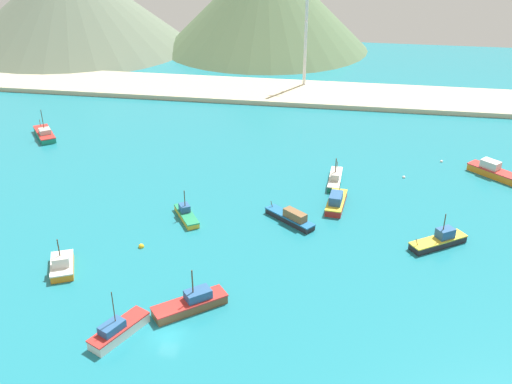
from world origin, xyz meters
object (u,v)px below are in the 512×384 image
object	(u,v)px
fishing_boat_8	(45,134)
buoy_0	(141,246)
fishing_boat_4	(291,218)
fishing_boat_9	(494,172)
fishing_boat_7	(439,240)
fishing_boat_11	(186,214)
fishing_boat_6	(62,265)
buoy_2	(404,177)
radio_tower	(306,34)
buoy_1	(441,161)
fishing_boat_0	(118,330)
fishing_boat_2	(191,303)
fishing_boat_3	(336,202)
fishing_boat_10	(335,179)

from	to	relation	value
fishing_boat_8	buoy_0	xyz separation A→B (m)	(37.63, -41.17, -0.70)
fishing_boat_4	fishing_boat_9	world-z (taller)	fishing_boat_9
fishing_boat_7	fishing_boat_11	distance (m)	42.04
fishing_boat_6	buoy_2	size ratio (longest dim) A/B	12.13
fishing_boat_9	radio_tower	bearing A→B (deg)	129.04
fishing_boat_8	buoy_2	size ratio (longest dim) A/B	16.17
buoy_1	fishing_boat_0	bearing A→B (deg)	-126.87
fishing_boat_7	fishing_boat_2	bearing A→B (deg)	-147.79
fishing_boat_0	fishing_boat_6	distance (m)	18.34
fishing_boat_3	fishing_boat_10	world-z (taller)	fishing_boat_10
fishing_boat_11	radio_tower	size ratio (longest dim) A/B	0.26
fishing_boat_6	fishing_boat_7	distance (m)	58.26
fishing_boat_9	fishing_boat_4	bearing A→B (deg)	-146.86
fishing_boat_3	radio_tower	bearing A→B (deg)	99.80
fishing_boat_0	fishing_boat_8	world-z (taller)	fishing_boat_0
fishing_boat_0	fishing_boat_9	size ratio (longest dim) A/B	0.84
fishing_boat_11	buoy_0	bearing A→B (deg)	-114.18
fishing_boat_4	fishing_boat_9	distance (m)	44.99
fishing_boat_2	fishing_boat_11	xyz separation A→B (m)	(-7.31, 23.68, -0.21)
fishing_boat_0	buoy_1	size ratio (longest dim) A/B	14.46
buoy_1	radio_tower	xyz separation A→B (m)	(-33.08, 46.96, 15.34)
fishing_boat_7	radio_tower	xyz separation A→B (m)	(-28.86, 80.42, 14.53)
fishing_boat_8	fishing_boat_9	xyz separation A→B (m)	(97.82, -4.83, 0.18)
fishing_boat_0	fishing_boat_8	size ratio (longest dim) A/B	0.86
buoy_1	buoy_2	distance (m)	12.25
fishing_boat_4	fishing_boat_9	xyz separation A→B (m)	(37.67, 24.59, 0.13)
fishing_boat_9	radio_tower	world-z (taller)	radio_tower
fishing_boat_4	fishing_boat_11	distance (m)	18.04
fishing_boat_8	fishing_boat_6	bearing A→B (deg)	-60.10
fishing_boat_11	radio_tower	bearing A→B (deg)	80.51
fishing_boat_0	fishing_boat_7	bearing A→B (deg)	34.08
fishing_boat_7	buoy_1	distance (m)	33.73
fishing_boat_7	fishing_boat_10	distance (m)	26.36
fishing_boat_2	fishing_boat_10	bearing A→B (deg)	67.40
radio_tower	fishing_boat_4	bearing A→B (deg)	-86.42
fishing_boat_0	fishing_boat_3	bearing A→B (deg)	56.54
fishing_boat_7	fishing_boat_11	xyz separation A→B (m)	(-42.00, 1.83, -0.18)
radio_tower	fishing_boat_2	bearing A→B (deg)	-93.26
fishing_boat_2	fishing_boat_7	size ratio (longest dim) A/B	1.02
fishing_boat_8	buoy_0	bearing A→B (deg)	-47.58
buoy_2	radio_tower	world-z (taller)	radio_tower
fishing_boat_2	fishing_boat_10	size ratio (longest dim) A/B	1.01
fishing_boat_2	buoy_1	size ratio (longest dim) A/B	16.20
fishing_boat_6	buoy_1	distance (m)	78.08
fishing_boat_7	buoy_1	xyz separation A→B (m)	(4.23, 33.46, -0.82)
fishing_boat_9	buoy_0	distance (m)	70.32
fishing_boat_0	fishing_boat_9	bearing A→B (deg)	45.34
fishing_boat_7	buoy_0	distance (m)	47.31
fishing_boat_0	buoy_2	bearing A→B (deg)	54.12
fishing_boat_8	fishing_boat_10	distance (m)	68.11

